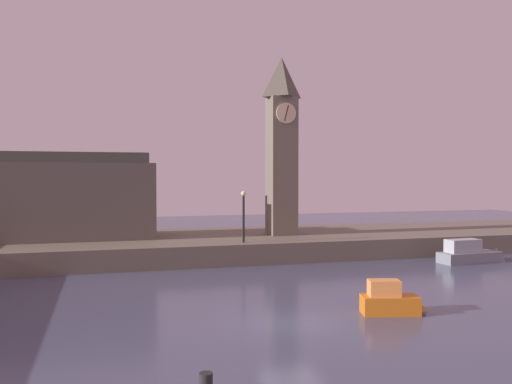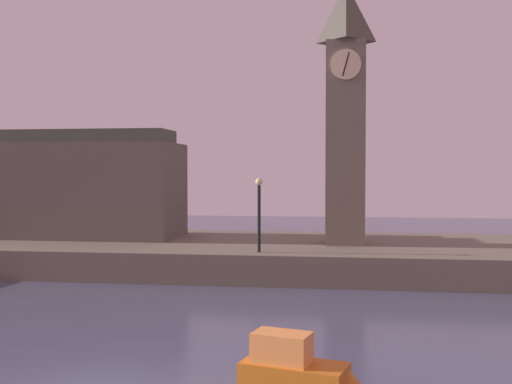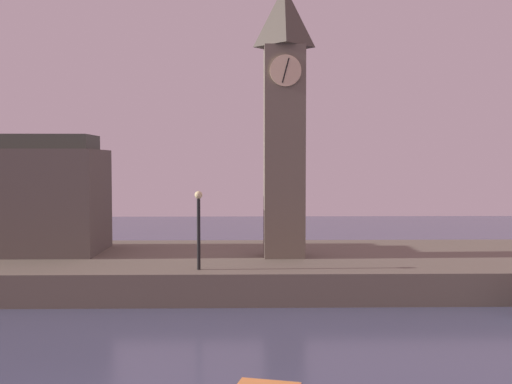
{
  "view_description": "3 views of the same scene",
  "coord_description": "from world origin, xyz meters",
  "views": [
    {
      "loc": [
        -7.52,
        -21.07,
        6.27
      ],
      "look_at": [
        3.08,
        16.14,
        5.03
      ],
      "focal_mm": 37.43,
      "sensor_mm": 36.0,
      "label": 1
    },
    {
      "loc": [
        5.96,
        -14.52,
        5.46
      ],
      "look_at": [
        1.68,
        15.97,
        4.43
      ],
      "focal_mm": 43.19,
      "sensor_mm": 36.0,
      "label": 2
    },
    {
      "loc": [
        4.01,
        -13.17,
        6.49
      ],
      "look_at": [
        4.61,
        17.36,
        4.99
      ],
      "focal_mm": 43.51,
      "sensor_mm": 36.0,
      "label": 3
    }
  ],
  "objects": [
    {
      "name": "boat_cruiser_grey",
      "position": [
        17.97,
        11.27,
        0.6
      ],
      "size": [
        5.38,
        1.89,
        1.84
      ],
      "color": "gray",
      "rests_on": "ground"
    },
    {
      "name": "ground_plane",
      "position": [
        0.0,
        0.0,
        0.0
      ],
      "size": [
        120.0,
        120.0,
        0.0
      ],
      "primitive_type": "plane",
      "color": "#474C66"
    },
    {
      "name": "parliament_hall",
      "position": [
        -12.49,
        21.13,
        4.66
      ],
      "size": [
        16.66,
        5.38,
        9.89
      ],
      "color": "#5B544C",
      "rests_on": "far_embankment"
    },
    {
      "name": "clock_tower",
      "position": [
        6.12,
        19.34,
        8.82
      ],
      "size": [
        2.3,
        2.35,
        14.13
      ],
      "color": "#6B6051",
      "rests_on": "far_embankment"
    },
    {
      "name": "streetlamp",
      "position": [
        1.92,
        15.29,
        3.79
      ],
      "size": [
        0.36,
        0.36,
        3.64
      ],
      "color": "black",
      "rests_on": "far_embankment"
    },
    {
      "name": "boat_patrol_orange",
      "position": [
        4.99,
        0.21,
        0.58
      ],
      "size": [
        3.27,
        1.77,
        1.56
      ],
      "color": "orange",
      "rests_on": "ground"
    },
    {
      "name": "far_embankment",
      "position": [
        0.0,
        20.0,
        0.75
      ],
      "size": [
        70.0,
        12.0,
        1.5
      ],
      "primitive_type": "cube",
      "color": "#6B6051",
      "rests_on": "ground"
    }
  ]
}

